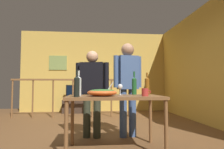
% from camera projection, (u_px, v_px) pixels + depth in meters
% --- Properties ---
extents(ground_plane, '(8.72, 8.72, 0.00)m').
position_uv_depth(ground_plane, '(96.00, 136.00, 3.48)').
color(ground_plane, brown).
extents(back_wall, '(5.14, 0.10, 2.82)m').
position_uv_depth(back_wall, '(95.00, 72.00, 6.89)').
color(back_wall, gold).
rests_on(back_wall, ground_plane).
extents(side_wall_right, '(0.10, 5.03, 2.82)m').
position_uv_depth(side_wall_right, '(199.00, 66.00, 4.80)').
color(side_wall_right, gold).
rests_on(side_wall_right, ground_plane).
extents(framed_picture, '(0.61, 0.03, 0.50)m').
position_uv_depth(framed_picture, '(58.00, 63.00, 6.73)').
color(framed_picture, '#859B50').
extents(stair_railing, '(3.44, 0.10, 1.15)m').
position_uv_depth(stair_railing, '(91.00, 92.00, 5.57)').
color(stair_railing, brown).
rests_on(stair_railing, ground_plane).
extents(tv_console, '(0.90, 0.40, 0.44)m').
position_uv_depth(tv_console, '(76.00, 106.00, 6.42)').
color(tv_console, '#38281E').
rests_on(tv_console, ground_plane).
extents(flat_screen_tv, '(0.69, 0.12, 0.49)m').
position_uv_depth(flat_screen_tv, '(77.00, 91.00, 6.41)').
color(flat_screen_tv, black).
rests_on(flat_screen_tv, tv_console).
extents(serving_table, '(1.31, 0.75, 0.77)m').
position_uv_depth(serving_table, '(114.00, 101.00, 2.69)').
color(serving_table, brown).
rests_on(serving_table, ground_plane).
extents(salad_bowl, '(0.40, 0.40, 0.20)m').
position_uv_depth(salad_bowl, '(102.00, 92.00, 2.58)').
color(salad_bowl, '#DB5B23').
rests_on(salad_bowl, serving_table).
extents(wine_glass, '(0.07, 0.07, 0.17)m').
position_uv_depth(wine_glass, '(120.00, 87.00, 2.88)').
color(wine_glass, silver).
rests_on(wine_glass, serving_table).
extents(wine_bottle_dark, '(0.07, 0.07, 0.34)m').
position_uv_depth(wine_bottle_dark, '(77.00, 86.00, 2.39)').
color(wine_bottle_dark, black).
rests_on(wine_bottle_dark, serving_table).
extents(wine_bottle_amber, '(0.07, 0.07, 0.34)m').
position_uv_depth(wine_bottle_amber, '(147.00, 85.00, 2.98)').
color(wine_bottle_amber, brown).
rests_on(wine_bottle_amber, serving_table).
extents(wine_bottle_green, '(0.07, 0.07, 0.37)m').
position_uv_depth(wine_bottle_green, '(134.00, 85.00, 3.03)').
color(wine_bottle_green, '#1E5628').
rests_on(wine_bottle_green, serving_table).
extents(wine_bottle_clear, '(0.08, 0.08, 0.35)m').
position_uv_depth(wine_bottle_clear, '(78.00, 85.00, 2.66)').
color(wine_bottle_clear, silver).
rests_on(wine_bottle_clear, serving_table).
extents(mug_red, '(0.13, 0.09, 0.11)m').
position_uv_depth(mug_red, '(145.00, 92.00, 2.57)').
color(mug_red, '#B7332D').
rests_on(mug_red, serving_table).
extents(person_standing_left, '(0.59, 0.30, 1.52)m').
position_uv_depth(person_standing_left, '(92.00, 86.00, 3.39)').
color(person_standing_left, '#2D3323').
rests_on(person_standing_left, ground_plane).
extents(person_standing_right, '(0.52, 0.29, 1.67)m').
position_uv_depth(person_standing_right, '(128.00, 81.00, 3.45)').
color(person_standing_right, '#3D5684').
rests_on(person_standing_right, ground_plane).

